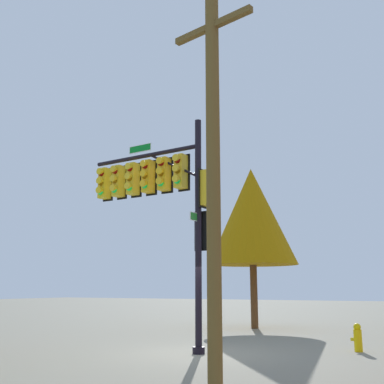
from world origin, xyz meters
name	(u,v)px	position (x,y,z in m)	size (l,w,h in m)	color
ground_plane	(199,354)	(0.00, 0.00, 0.00)	(120.00, 120.00, 0.00)	gray
signal_pole_assembly	(161,191)	(1.42, -0.13, 4.98)	(4.95, 1.16, 7.15)	black
utility_pole	(213,175)	(-2.97, 5.28, 3.85)	(1.78, 0.52, 7.39)	brown
fire_hydrant	(358,338)	(-4.05, -2.61, 0.41)	(0.33, 0.24, 0.83)	yellow
tree_far	(252,216)	(1.52, -8.91, 5.36)	(4.33, 4.33, 7.78)	#56351B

